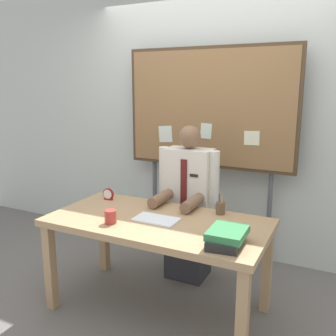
{
  "coord_description": "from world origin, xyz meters",
  "views": [
    {
      "loc": [
        1.2,
        -2.25,
        1.69
      ],
      "look_at": [
        0.0,
        0.18,
        1.08
      ],
      "focal_mm": 39.48,
      "sensor_mm": 36.0,
      "label": 1
    }
  ],
  "objects": [
    {
      "name": "bulletin_board",
      "position": [
        -0.0,
        1.04,
        1.46
      ],
      "size": [
        1.65,
        0.09,
        2.04
      ],
      "color": "#4C3823",
      "rests_on": "ground_plane"
    },
    {
      "name": "desk",
      "position": [
        0.0,
        0.0,
        0.64
      ],
      "size": [
        1.61,
        0.81,
        0.73
      ],
      "color": "tan",
      "rests_on": "ground_plane"
    },
    {
      "name": "desk_clock",
      "position": [
        -0.6,
        0.24,
        0.78
      ],
      "size": [
        0.1,
        0.04,
        0.1
      ],
      "color": "maroon",
      "rests_on": "desk"
    },
    {
      "name": "ground_plane",
      "position": [
        0.0,
        0.0,
        0.0
      ],
      "size": [
        12.0,
        12.0,
        0.0
      ],
      "primitive_type": "plane",
      "color": "slate"
    },
    {
      "name": "open_notebook",
      "position": [
        -0.0,
        -0.02,
        0.74
      ],
      "size": [
        0.32,
        0.19,
        0.01
      ],
      "primitive_type": "cube",
      "rotation": [
        0.0,
        0.0,
        -0.0
      ],
      "color": "white",
      "rests_on": "desk"
    },
    {
      "name": "person",
      "position": [
        0.0,
        0.57,
        0.63
      ],
      "size": [
        0.55,
        0.56,
        1.36
      ],
      "color": "#2D2D33",
      "rests_on": "ground_plane"
    },
    {
      "name": "pen_holder",
      "position": [
        0.38,
        0.31,
        0.78
      ],
      "size": [
        0.07,
        0.07,
        0.16
      ],
      "color": "brown",
      "rests_on": "desk"
    },
    {
      "name": "book_stack",
      "position": [
        0.58,
        -0.2,
        0.78
      ],
      "size": [
        0.24,
        0.31,
        0.1
      ],
      "color": "#262626",
      "rests_on": "desk"
    },
    {
      "name": "back_wall",
      "position": [
        0.0,
        1.25,
        1.35
      ],
      "size": [
        6.4,
        0.08,
        2.7
      ],
      "primitive_type": "cube",
      "color": "silver",
      "rests_on": "ground_plane"
    },
    {
      "name": "coffee_mug",
      "position": [
        -0.26,
        -0.22,
        0.78
      ],
      "size": [
        0.08,
        0.08,
        0.1
      ],
      "primitive_type": "cylinder",
      "color": "#B23833",
      "rests_on": "desk"
    }
  ]
}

